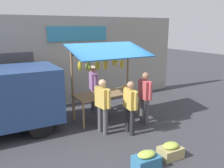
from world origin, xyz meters
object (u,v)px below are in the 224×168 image
at_px(vendor_with_sunhat, 94,85).
at_px(shopper_in_striped_shirt, 103,103).
at_px(market_stall, 106,73).
at_px(shopper_with_shopping_bag, 145,94).
at_px(shopper_with_ponytail, 130,104).
at_px(produce_crate_near, 146,160).
at_px(produce_crate_side, 170,151).

distance_m(vendor_with_sunhat, shopper_in_striped_shirt, 1.77).
height_order(market_stall, shopper_with_shopping_bag, market_stall).
height_order(shopper_with_ponytail, shopper_with_shopping_bag, shopper_with_shopping_bag).
distance_m(shopper_with_ponytail, shopper_with_shopping_bag, 0.90).
distance_m(produce_crate_near, produce_crate_side, 0.76).
distance_m(market_stall, shopper_with_shopping_bag, 1.43).
bearing_deg(market_stall, shopper_with_shopping_bag, 128.28).
bearing_deg(shopper_with_shopping_bag, produce_crate_side, 167.62).
distance_m(shopper_with_shopping_bag, produce_crate_side, 2.23).
xyz_separation_m(shopper_in_striped_shirt, shopper_with_ponytail, (-0.66, 0.42, -0.04)).
bearing_deg(shopper_in_striped_shirt, vendor_with_sunhat, -24.46).
relative_size(vendor_with_sunhat, shopper_with_ponytail, 1.10).
xyz_separation_m(shopper_with_ponytail, shopper_with_shopping_bag, (-0.81, -0.39, 0.08)).
bearing_deg(shopper_with_ponytail, market_stall, 4.98).
xyz_separation_m(vendor_with_sunhat, shopper_with_shopping_bag, (-0.94, 1.72, -0.05)).
height_order(market_stall, shopper_in_striped_shirt, market_stall).
bearing_deg(shopper_with_shopping_bag, shopper_in_striped_shirt, 96.67).
distance_m(market_stall, shopper_with_ponytail, 1.56).
bearing_deg(shopper_with_shopping_bag, shopper_with_ponytail, 123.55).
bearing_deg(produce_crate_near, market_stall, -102.66).
bearing_deg(shopper_with_shopping_bag, market_stall, 46.25).
bearing_deg(shopper_with_ponytail, produce_crate_side, -171.34).
xyz_separation_m(vendor_with_sunhat, produce_crate_side, (-0.22, 3.67, -0.85)).
height_order(shopper_in_striped_shirt, shopper_with_ponytail, shopper_in_striped_shirt).
bearing_deg(produce_crate_side, vendor_with_sunhat, -86.56).
height_order(shopper_with_ponytail, produce_crate_side, shopper_with_ponytail).
xyz_separation_m(market_stall, shopper_with_shopping_bag, (-0.80, 1.02, -0.59)).
xyz_separation_m(shopper_in_striped_shirt, shopper_with_shopping_bag, (-1.48, 0.03, 0.04)).
relative_size(vendor_with_sunhat, shopper_in_striped_shirt, 1.06).
distance_m(shopper_with_ponytail, produce_crate_side, 1.72).
xyz_separation_m(market_stall, produce_crate_near, (0.68, 3.02, -1.37)).
relative_size(shopper_with_ponytail, produce_crate_near, 2.63).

